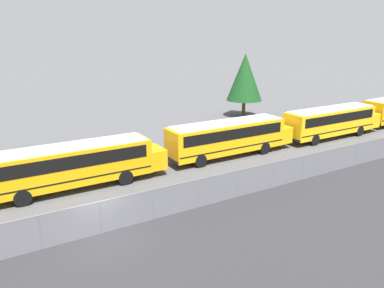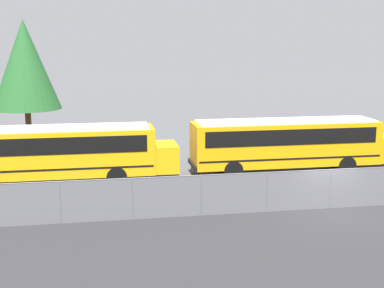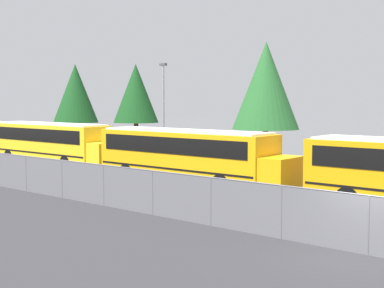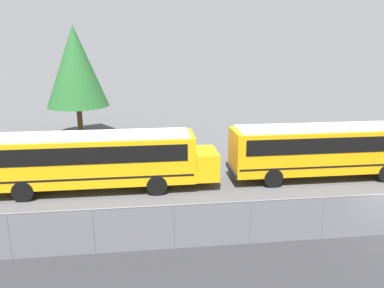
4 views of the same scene
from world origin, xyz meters
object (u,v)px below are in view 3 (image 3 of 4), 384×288
(school_bus_2, at_px, (188,153))
(tree_0, at_px, (136,93))
(school_bus_1, at_px, (51,141))
(light_pole, at_px, (163,107))
(tree_3, at_px, (76,93))
(tree_1, at_px, (266,86))

(school_bus_2, bearing_deg, tree_0, 142.31)
(school_bus_1, distance_m, light_pole, 9.49)
(school_bus_2, relative_size, tree_3, 1.41)
(school_bus_2, bearing_deg, tree_3, 152.30)
(tree_3, bearing_deg, tree_1, -4.95)
(school_bus_1, distance_m, tree_1, 16.36)
(tree_1, bearing_deg, tree_3, 175.05)
(school_bus_1, distance_m, school_bus_2, 13.15)
(school_bus_2, xyz_separation_m, tree_3, (-28.69, 15.06, 3.60))
(tree_0, bearing_deg, tree_1, -5.58)
(tree_1, distance_m, tree_3, 25.78)
(light_pole, relative_size, tree_0, 0.93)
(tree_1, bearing_deg, light_pole, -155.07)
(tree_1, xyz_separation_m, tree_3, (-25.68, 2.23, -0.34))
(light_pole, height_order, tree_1, tree_1)
(school_bus_1, bearing_deg, tree_0, 111.60)
(school_bus_2, distance_m, tree_1, 13.76)
(school_bus_2, distance_m, tree_0, 23.74)
(tree_1, bearing_deg, school_bus_1, -129.63)
(school_bus_1, relative_size, tree_1, 1.34)
(school_bus_1, bearing_deg, tree_3, 137.10)
(school_bus_2, xyz_separation_m, tree_1, (-3.01, 12.84, 3.94))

